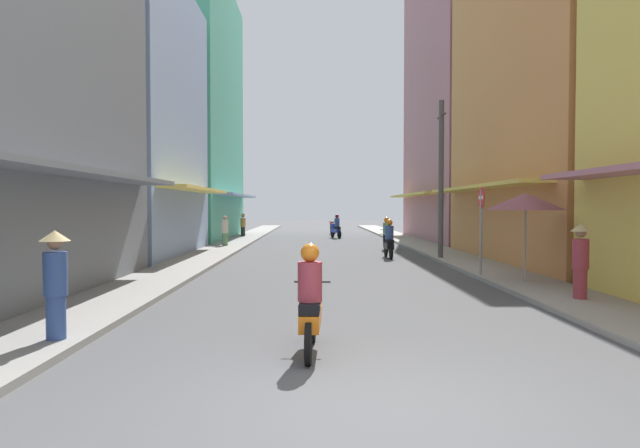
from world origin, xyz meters
TOP-DOWN VIEW (x-y plane):
  - ground_plane at (0.00, 22.48)m, footprint 116.49×116.49m
  - sidewalk_left at (-5.01, 22.48)m, footprint 1.93×60.95m
  - sidewalk_right at (5.01, 22.48)m, footprint 1.93×60.95m
  - building_left_mid at (-8.97, 17.71)m, footprint 7.05×9.79m
  - building_left_far at (-8.97, 30.22)m, footprint 7.05×13.45m
  - building_right_mid at (8.97, 14.91)m, footprint 7.05×12.22m
  - building_right_far at (8.97, 28.25)m, footprint 7.05×13.68m
  - motorbike_orange at (-0.68, 2.27)m, footprint 0.55×1.81m
  - motorbike_blue at (0.87, 31.00)m, footprint 0.75×1.74m
  - motorbike_maroon at (0.88, 36.62)m, footprint 0.66×1.78m
  - motorbike_black at (2.42, 16.88)m, footprint 0.55×1.81m
  - motorbike_green at (2.89, 21.15)m, footprint 0.55×1.81m
  - pedestrian_far at (-4.46, 2.66)m, footprint 0.44×0.44m
  - pedestrian_crossing at (5.07, 6.18)m, footprint 0.44×0.44m
  - pedestrian_foreground at (-5.30, 31.30)m, footprint 0.44×0.44m
  - pedestrian_midway at (-5.10, 22.49)m, footprint 0.34×0.34m
  - vendor_umbrella at (4.88, 8.81)m, footprint 2.01×2.01m
  - utility_pole at (4.30, 15.84)m, footprint 0.20×1.20m
  - street_sign_no_entry at (4.20, 10.36)m, footprint 0.07×0.60m

SIDE VIEW (x-z plane):
  - ground_plane at x=0.00m, z-range 0.00..0.00m
  - sidewalk_left at x=-5.01m, z-range 0.00..0.12m
  - sidewalk_right at x=5.01m, z-range 0.00..0.12m
  - motorbike_maroon at x=0.88m, z-range 0.02..0.99m
  - motorbike_orange at x=-0.68m, z-range -0.09..1.49m
  - motorbike_blue at x=0.87m, z-range -0.09..1.49m
  - motorbike_black at x=2.42m, z-range -0.09..1.49m
  - motorbike_green at x=2.89m, z-range -0.09..1.49m
  - pedestrian_midway at x=-5.10m, z-range 0.00..1.63m
  - pedestrian_foreground at x=-5.30m, z-range 0.11..1.76m
  - pedestrian_crossing at x=5.07m, z-range 0.11..1.83m
  - pedestrian_far at x=-4.46m, z-range 0.11..1.85m
  - street_sign_no_entry at x=4.20m, z-range 0.39..3.04m
  - vendor_umbrella at x=4.88m, z-range 1.00..3.45m
  - utility_pole at x=4.30m, z-range 0.08..6.25m
  - building_left_mid at x=-8.97m, z-range -0.01..11.41m
  - building_right_mid at x=8.97m, z-range -0.01..12.56m
  - building_left_far at x=-8.97m, z-range -0.01..16.32m
  - building_right_far at x=8.97m, z-range -0.01..17.60m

